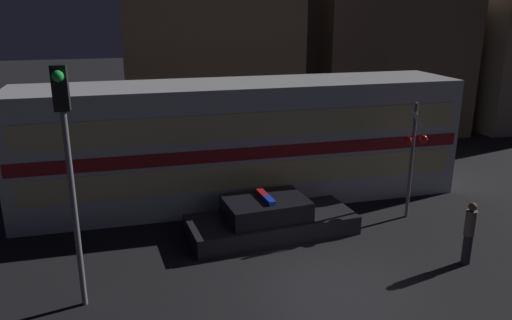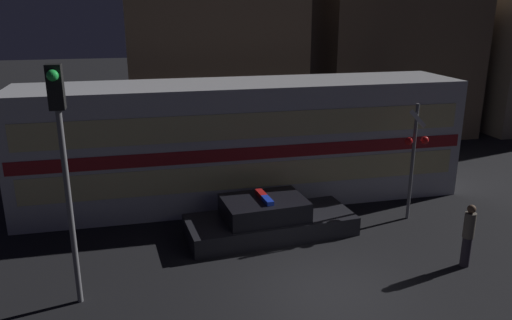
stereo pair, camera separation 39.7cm
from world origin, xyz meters
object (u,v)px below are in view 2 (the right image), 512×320
train (244,142)px  pedestrian (468,235)px  police_car (268,220)px  crossing_signal_near (414,152)px  traffic_light_corner (62,140)px

train → pedestrian: train is taller
police_car → crossing_signal_near: (4.55, 0.05, 1.73)m
train → police_car: bearing=-88.4°
train → pedestrian: size_ratio=8.75×
crossing_signal_near → train: bearing=147.0°
crossing_signal_near → traffic_light_corner: traffic_light_corner is taller
pedestrian → crossing_signal_near: (0.12, 3.03, 1.31)m
pedestrian → traffic_light_corner: size_ratio=0.32×
train → traffic_light_corner: size_ratio=2.77×
police_car → crossing_signal_near: 4.87m
train → traffic_light_corner: traffic_light_corner is taller
crossing_signal_near → traffic_light_corner: bearing=-165.3°
crossing_signal_near → pedestrian: bearing=-92.2°
police_car → pedestrian: bearing=-38.7°
traffic_light_corner → crossing_signal_near: bearing=14.7°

